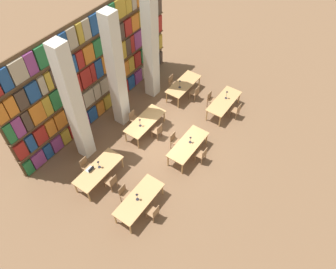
# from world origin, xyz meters

# --- Properties ---
(ground_plane) EXTENTS (40.00, 40.00, 0.00)m
(ground_plane) POSITION_xyz_m (0.00, 0.00, 0.00)
(ground_plane) COLOR brown
(bookshelf_bank) EXTENTS (10.48, 0.35, 5.50)m
(bookshelf_bank) POSITION_xyz_m (0.02, 4.00, 2.71)
(bookshelf_bank) COLOR brown
(bookshelf_bank) RESTS_ON ground_plane
(pillar_left) EXTENTS (0.60, 0.60, 6.00)m
(pillar_left) POSITION_xyz_m (-2.61, 2.75, 3.00)
(pillar_left) COLOR beige
(pillar_left) RESTS_ON ground_plane
(pillar_center) EXTENTS (0.60, 0.60, 6.00)m
(pillar_center) POSITION_xyz_m (0.00, 2.75, 3.00)
(pillar_center) COLOR beige
(pillar_center) RESTS_ON ground_plane
(pillar_right) EXTENTS (0.60, 0.60, 6.00)m
(pillar_right) POSITION_xyz_m (2.61, 2.75, 3.00)
(pillar_right) COLOR beige
(pillar_right) RESTS_ON ground_plane
(reading_table_0) EXTENTS (2.31, 0.92, 0.75)m
(reading_table_0) POSITION_xyz_m (-3.53, -1.17, 0.67)
(reading_table_0) COLOR tan
(reading_table_0) RESTS_ON ground_plane
(chair_0) EXTENTS (0.42, 0.40, 0.88)m
(chair_0) POSITION_xyz_m (-3.57, -1.91, 0.48)
(chair_0) COLOR olive
(chair_0) RESTS_ON ground_plane
(chair_1) EXTENTS (0.42, 0.40, 0.88)m
(chair_1) POSITION_xyz_m (-3.57, -0.42, 0.48)
(chair_1) COLOR olive
(chair_1) RESTS_ON ground_plane
(desk_lamp_0) EXTENTS (0.14, 0.14, 0.43)m
(desk_lamp_0) POSITION_xyz_m (-3.60, -1.14, 1.03)
(desk_lamp_0) COLOR #232328
(desk_lamp_0) RESTS_ON reading_table_0
(reading_table_1) EXTENTS (2.31, 0.92, 0.75)m
(reading_table_1) POSITION_xyz_m (0.00, -1.25, 0.67)
(reading_table_1) COLOR tan
(reading_table_1) RESTS_ON ground_plane
(chair_2) EXTENTS (0.42, 0.40, 0.88)m
(chair_2) POSITION_xyz_m (0.02, -1.99, 0.48)
(chair_2) COLOR olive
(chair_2) RESTS_ON ground_plane
(chair_3) EXTENTS (0.42, 0.40, 0.88)m
(chair_3) POSITION_xyz_m (0.02, -0.50, 0.48)
(chair_3) COLOR olive
(chair_3) RESTS_ON ground_plane
(desk_lamp_1) EXTENTS (0.14, 0.14, 0.39)m
(desk_lamp_1) POSITION_xyz_m (0.14, -1.27, 1.01)
(desk_lamp_1) COLOR #232328
(desk_lamp_1) RESTS_ON reading_table_1
(reading_table_2) EXTENTS (2.31, 0.92, 0.75)m
(reading_table_2) POSITION_xyz_m (3.52, -1.22, 0.67)
(reading_table_2) COLOR tan
(reading_table_2) RESTS_ON ground_plane
(chair_4) EXTENTS (0.42, 0.40, 0.88)m
(chair_4) POSITION_xyz_m (3.51, -1.96, 0.48)
(chair_4) COLOR olive
(chair_4) RESTS_ON ground_plane
(chair_5) EXTENTS (0.42, 0.40, 0.88)m
(chair_5) POSITION_xyz_m (3.51, -0.47, 0.48)
(chair_5) COLOR olive
(chair_5) RESTS_ON ground_plane
(desk_lamp_2) EXTENTS (0.14, 0.14, 0.49)m
(desk_lamp_2) POSITION_xyz_m (3.75, -1.19, 1.08)
(desk_lamp_2) COLOR #232328
(desk_lamp_2) RESTS_ON reading_table_2
(reading_table_3) EXTENTS (2.31, 0.92, 0.75)m
(reading_table_3) POSITION_xyz_m (-3.41, 1.16, 0.67)
(reading_table_3) COLOR tan
(reading_table_3) RESTS_ON ground_plane
(chair_6) EXTENTS (0.42, 0.40, 0.88)m
(chair_6) POSITION_xyz_m (-3.44, 0.41, 0.48)
(chair_6) COLOR olive
(chair_6) RESTS_ON ground_plane
(chair_7) EXTENTS (0.42, 0.40, 0.88)m
(chair_7) POSITION_xyz_m (-3.44, 1.90, 0.48)
(chair_7) COLOR olive
(chair_7) RESTS_ON ground_plane
(desk_lamp_3) EXTENTS (0.14, 0.14, 0.44)m
(desk_lamp_3) POSITION_xyz_m (-3.29, 1.19, 1.04)
(desk_lamp_3) COLOR #232328
(desk_lamp_3) RESTS_ON reading_table_3
(laptop) EXTENTS (0.32, 0.22, 0.21)m
(laptop) POSITION_xyz_m (-3.62, 1.42, 0.79)
(laptop) COLOR silver
(laptop) RESTS_ON reading_table_3
(reading_table_4) EXTENTS (2.31, 0.92, 0.75)m
(reading_table_4) POSITION_xyz_m (0.04, 1.27, 0.67)
(reading_table_4) COLOR tan
(reading_table_4) RESTS_ON ground_plane
(chair_8) EXTENTS (0.42, 0.40, 0.88)m
(chair_8) POSITION_xyz_m (0.06, 0.53, 0.48)
(chair_8) COLOR olive
(chair_8) RESTS_ON ground_plane
(chair_9) EXTENTS (0.42, 0.40, 0.88)m
(chair_9) POSITION_xyz_m (0.06, 2.02, 0.48)
(chair_9) COLOR olive
(chair_9) RESTS_ON ground_plane
(desk_lamp_4) EXTENTS (0.14, 0.14, 0.47)m
(desk_lamp_4) POSITION_xyz_m (-0.35, 1.26, 1.06)
(desk_lamp_4) COLOR #232328
(desk_lamp_4) RESTS_ON reading_table_4
(reading_table_5) EXTENTS (2.31, 0.92, 0.75)m
(reading_table_5) POSITION_xyz_m (3.47, 1.26, 0.67)
(reading_table_5) COLOR tan
(reading_table_5) RESTS_ON ground_plane
(chair_10) EXTENTS (0.42, 0.40, 0.88)m
(chair_10) POSITION_xyz_m (3.49, 0.52, 0.48)
(chair_10) COLOR olive
(chair_10) RESTS_ON ground_plane
(chair_11) EXTENTS (0.42, 0.40, 0.88)m
(chair_11) POSITION_xyz_m (3.49, 2.01, 0.48)
(chair_11) COLOR olive
(chair_11) RESTS_ON ground_plane
(desk_lamp_5) EXTENTS (0.14, 0.14, 0.50)m
(desk_lamp_5) POSITION_xyz_m (3.10, 1.26, 1.08)
(desk_lamp_5) COLOR #232328
(desk_lamp_5) RESTS_ON reading_table_5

